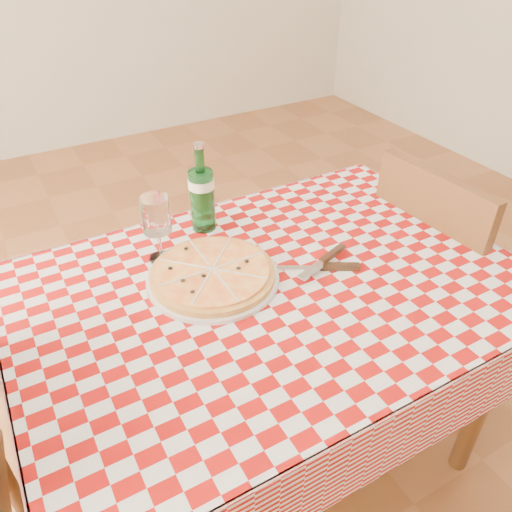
# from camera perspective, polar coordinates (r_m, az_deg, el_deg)

# --- Properties ---
(dining_table) EXTENTS (1.20, 0.80, 0.75)m
(dining_table) POSITION_cam_1_polar(r_m,az_deg,el_deg) (1.35, 2.01, -6.54)
(dining_table) COLOR brown
(dining_table) RESTS_ON ground
(tablecloth) EXTENTS (1.30, 0.90, 0.01)m
(tablecloth) POSITION_cam_1_polar(r_m,az_deg,el_deg) (1.29, 2.09, -3.42)
(tablecloth) COLOR #9E0C09
(tablecloth) RESTS_ON dining_table
(chair_near) EXTENTS (0.44, 0.44, 0.92)m
(chair_near) POSITION_cam_1_polar(r_m,az_deg,el_deg) (1.82, 19.79, -1.49)
(chair_near) COLOR brown
(chair_near) RESTS_ON ground
(pizza_plate) EXTENTS (0.35, 0.35, 0.04)m
(pizza_plate) POSITION_cam_1_polar(r_m,az_deg,el_deg) (1.29, -4.97, -1.94)
(pizza_plate) COLOR #BB7B3E
(pizza_plate) RESTS_ON tablecloth
(water_bottle) EXTENTS (0.08, 0.08, 0.27)m
(water_bottle) POSITION_cam_1_polar(r_m,az_deg,el_deg) (1.44, -6.24, 7.78)
(water_bottle) COLOR #186327
(water_bottle) RESTS_ON tablecloth
(wine_glass) EXTENTS (0.09, 0.09, 0.19)m
(wine_glass) POSITION_cam_1_polar(r_m,az_deg,el_deg) (1.34, -11.16, 3.00)
(wine_glass) COLOR white
(wine_glass) RESTS_ON tablecloth
(cutlery) EXTENTS (0.27, 0.23, 0.03)m
(cutlery) POSITION_cam_1_polar(r_m,az_deg,el_deg) (1.34, 7.34, -0.97)
(cutlery) COLOR silver
(cutlery) RESTS_ON tablecloth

